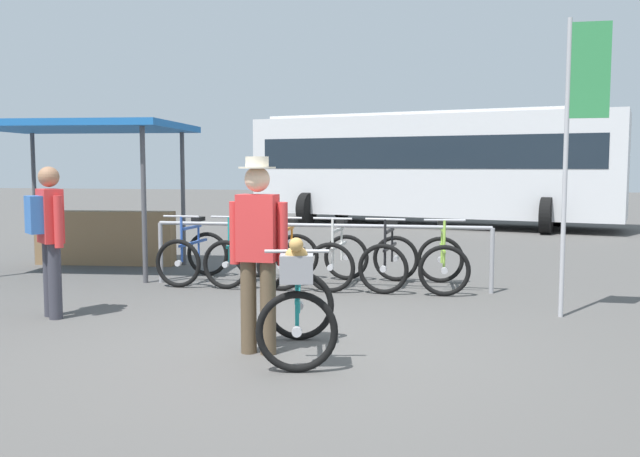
# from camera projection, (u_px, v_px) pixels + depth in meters

# --- Properties ---
(ground_plane) EXTENTS (80.00, 80.00, 0.00)m
(ground_plane) POSITION_uv_depth(u_px,v_px,m) (293.00, 348.00, 6.17)
(ground_plane) COLOR #514F4C
(bike_rack_rail) EXTENTS (4.61, 0.13, 0.88)m
(bike_rack_rail) POSITION_uv_depth(u_px,v_px,m) (319.00, 236.00, 9.17)
(bike_rack_rail) COLOR #99999E
(bike_rack_rail) RESTS_ON ground
(racked_bike_blue) EXTENTS (0.70, 1.10, 0.97)m
(racked_bike_blue) POSITION_uv_depth(u_px,v_px,m) (194.00, 256.00, 9.71)
(racked_bike_blue) COLOR black
(racked_bike_blue) RESTS_ON ground
(racked_bike_teal) EXTENTS (0.76, 1.14, 0.97)m
(racked_bike_teal) POSITION_uv_depth(u_px,v_px,m) (241.00, 257.00, 9.58)
(racked_bike_teal) COLOR black
(racked_bike_teal) RESTS_ON ground
(racked_bike_orange) EXTENTS (0.69, 1.12, 0.97)m
(racked_bike_orange) POSITION_uv_depth(u_px,v_px,m) (289.00, 258.00, 9.46)
(racked_bike_orange) COLOR black
(racked_bike_orange) RESTS_ON ground
(racked_bike_white) EXTENTS (0.70, 1.11, 0.97)m
(racked_bike_white) POSITION_uv_depth(u_px,v_px,m) (339.00, 259.00, 9.33)
(racked_bike_white) COLOR black
(racked_bike_white) RESTS_ON ground
(racked_bike_black) EXTENTS (0.73, 1.16, 0.98)m
(racked_bike_black) POSITION_uv_depth(u_px,v_px,m) (390.00, 261.00, 9.20)
(racked_bike_black) COLOR black
(racked_bike_black) RESTS_ON ground
(racked_bike_lime) EXTENTS (0.74, 1.16, 0.98)m
(racked_bike_lime) POSITION_uv_depth(u_px,v_px,m) (442.00, 262.00, 9.07)
(racked_bike_lime) COLOR black
(racked_bike_lime) RESTS_ON ground
(featured_bicycle) EXTENTS (0.87, 1.25, 1.09)m
(featured_bicycle) POSITION_uv_depth(u_px,v_px,m) (298.00, 303.00, 5.78)
(featured_bicycle) COLOR black
(featured_bicycle) RESTS_ON ground
(person_with_featured_bike) EXTENTS (0.53, 0.32, 1.72)m
(person_with_featured_bike) POSITION_uv_depth(u_px,v_px,m) (258.00, 246.00, 5.91)
(person_with_featured_bike) COLOR brown
(person_with_featured_bike) RESTS_ON ground
(pedestrian_with_backpack) EXTENTS (0.47, 0.46, 1.64)m
(pedestrian_with_backpack) POSITION_uv_depth(u_px,v_px,m) (49.00, 232.00, 7.31)
(pedestrian_with_backpack) COLOR #383842
(pedestrian_with_backpack) RESTS_ON ground
(bus_distant) EXTENTS (10.31, 4.94, 3.08)m
(bus_distant) POSITION_uv_depth(u_px,v_px,m) (431.00, 163.00, 18.86)
(bus_distant) COLOR silver
(bus_distant) RESTS_ON ground
(market_stall) EXTENTS (3.30, 2.58, 2.30)m
(market_stall) POSITION_uv_depth(u_px,v_px,m) (93.00, 182.00, 10.86)
(market_stall) COLOR #4C4C51
(market_stall) RESTS_ON ground
(banner_flag) EXTENTS (0.45, 0.05, 3.20)m
(banner_flag) POSITION_uv_depth(u_px,v_px,m) (580.00, 111.00, 7.21)
(banner_flag) COLOR #B2B2B7
(banner_flag) RESTS_ON ground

